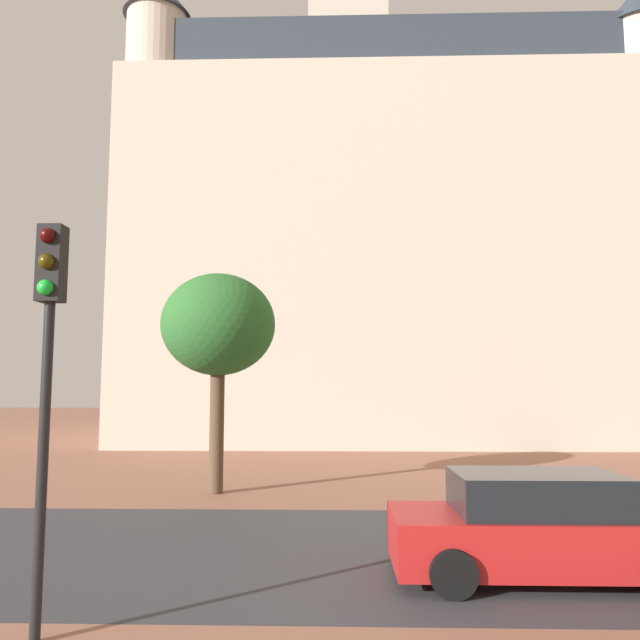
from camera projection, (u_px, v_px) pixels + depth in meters
The scene contains 6 objects.
ground_plane at pixel (338, 532), 11.64m from camera, with size 120.00×120.00×0.00m, color #93604C.
street_asphalt_strip at pixel (338, 550), 10.36m from camera, with size 120.00×6.59×0.00m, color #38383D.
landmark_building at pixel (383, 246), 34.07m from camera, with size 25.94×15.70×37.53m.
car_red at pixel (538, 528), 8.92m from camera, with size 4.24×1.98×1.50m.
traffic_light_pole at pixel (47, 345), 6.98m from camera, with size 0.28×0.34×4.64m.
tree_curb_far at pixel (218, 326), 16.20m from camera, with size 3.00×3.00×5.72m.
Camera 1 is at (-0.01, -2.00, 2.80)m, focal length 34.37 mm.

